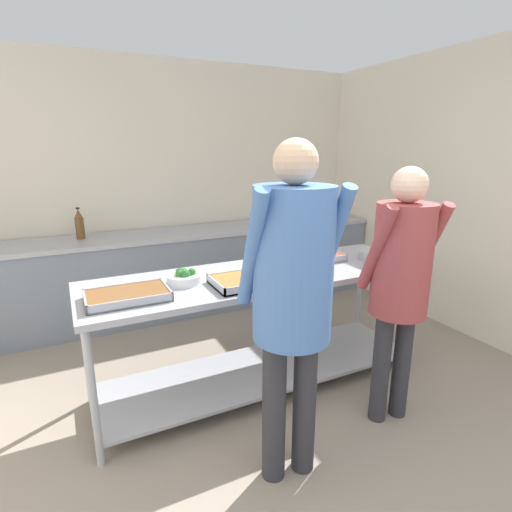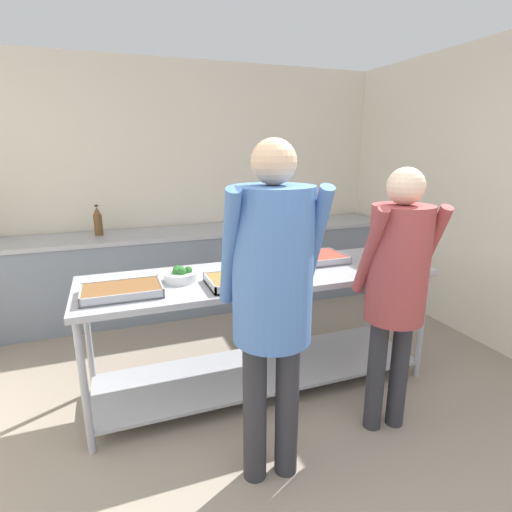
{
  "view_description": "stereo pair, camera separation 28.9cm",
  "coord_description": "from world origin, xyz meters",
  "views": [
    {
      "loc": [
        -1.1,
        -0.93,
        1.75
      ],
      "look_at": [
        0.13,
        1.58,
        0.99
      ],
      "focal_mm": 28.0,
      "sensor_mm": 36.0,
      "label": 1
    },
    {
      "loc": [
        -0.83,
        -1.04,
        1.75
      ],
      "look_at": [
        0.13,
        1.58,
        0.99
      ],
      "focal_mm": 28.0,
      "sensor_mm": 36.0,
      "label": 2
    }
  ],
  "objects": [
    {
      "name": "wall_right",
      "position": [
        2.31,
        1.76,
        1.32
      ],
      "size": [
        0.06,
        3.65,
        2.65
      ],
      "color": "beige",
      "rests_on": "ground_plane"
    },
    {
      "name": "guest_serving_left",
      "position": [
        -0.13,
        0.64,
        1.11
      ],
      "size": [
        0.52,
        0.4,
        1.79
      ],
      "color": "#2D2D33",
      "rests_on": "ground_plane"
    },
    {
      "name": "guest_serving_right",
      "position": [
        0.71,
        0.76,
        1.02
      ],
      "size": [
        0.48,
        0.38,
        1.65
      ],
      "color": "#2D2D33",
      "rests_on": "ground_plane"
    },
    {
      "name": "plate_stack",
      "position": [
        0.3,
        1.3,
        0.91
      ],
      "size": [
        0.25,
        0.25,
        0.05
      ],
      "color": "white",
      "rests_on": "serving_counter"
    },
    {
      "name": "sauce_pan",
      "position": [
        1.1,
        1.39,
        0.93
      ],
      "size": [
        0.41,
        0.27,
        0.08
      ],
      "color": "#9EA0A8",
      "rests_on": "serving_counter"
    },
    {
      "name": "broccoli_bowl",
      "position": [
        -0.43,
        1.5,
        0.93
      ],
      "size": [
        0.22,
        0.22,
        0.1
      ],
      "color": "silver",
      "rests_on": "serving_counter"
    },
    {
      "name": "serving_tray_roast",
      "position": [
        -0.81,
        1.36,
        0.91
      ],
      "size": [
        0.47,
        0.3,
        0.05
      ],
      "color": "#9EA0A8",
      "rests_on": "serving_counter"
    },
    {
      "name": "serving_tray_greens",
      "position": [
        -0.07,
        1.3,
        0.91
      ],
      "size": [
        0.43,
        0.32,
        0.05
      ],
      "color": "#9EA0A8",
      "rests_on": "serving_counter"
    },
    {
      "name": "back_counter",
      "position": [
        -0.0,
        3.16,
        0.45
      ],
      "size": [
        4.52,
        0.65,
        0.89
      ],
      "color": "slate",
      "rests_on": "ground_plane"
    },
    {
      "name": "serving_counter",
      "position": [
        0.13,
        1.48,
        0.6
      ],
      "size": [
        2.49,
        0.75,
        0.89
      ],
      "color": "#9EA0A8",
      "rests_on": "ground_plane"
    },
    {
      "name": "water_bottle",
      "position": [
        -0.96,
        3.23,
        1.03
      ],
      "size": [
        0.08,
        0.08,
        0.31
      ],
      "color": "brown",
      "rests_on": "back_counter"
    },
    {
      "name": "serving_tray_vegetables",
      "position": [
        0.66,
        1.61,
        0.91
      ],
      "size": [
        0.4,
        0.33,
        0.05
      ],
      "color": "#9EA0A8",
      "rests_on": "serving_counter"
    },
    {
      "name": "wall_rear",
      "position": [
        0.0,
        3.53,
        1.32
      ],
      "size": [
        4.68,
        0.06,
        2.65
      ],
      "color": "beige",
      "rests_on": "ground_plane"
    }
  ]
}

